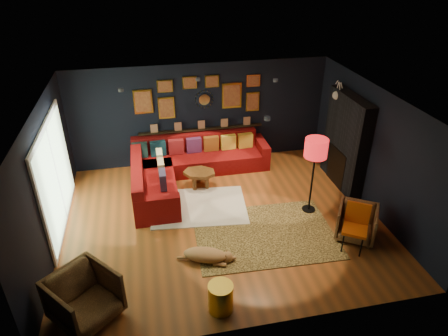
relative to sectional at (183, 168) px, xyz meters
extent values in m
plane|color=#9C4F20|center=(0.61, -1.81, -0.32)|extent=(6.50, 6.50, 0.00)
plane|color=black|center=(0.61, 0.94, 0.98)|extent=(6.50, 0.00, 6.50)
plane|color=black|center=(0.61, -4.56, 0.98)|extent=(6.50, 0.00, 6.50)
plane|color=black|center=(-2.64, -1.81, 0.98)|extent=(0.00, 5.50, 5.50)
plane|color=black|center=(3.86, -1.81, 0.98)|extent=(0.00, 5.50, 5.50)
plane|color=beige|center=(0.61, -1.81, 2.28)|extent=(6.50, 6.50, 0.00)
cube|color=maroon|center=(0.41, 0.44, -0.11)|extent=(3.20, 0.95, 0.42)
cube|color=maroon|center=(0.41, 0.80, 0.31)|extent=(3.20, 0.24, 0.46)
cube|color=maroon|center=(2.11, 0.44, 0.00)|extent=(0.22, 0.95, 0.64)
cube|color=maroon|center=(-0.71, -0.66, -0.11)|extent=(0.95, 2.20, 0.42)
cube|color=maroon|center=(-1.07, -0.66, 0.31)|extent=(0.24, 2.20, 0.46)
cube|color=maroon|center=(-0.71, -1.66, 0.00)|extent=(0.95, 0.22, 0.64)
cube|color=#214A4E|center=(-0.99, 0.59, 0.30)|extent=(0.38, 0.14, 0.38)
cube|color=navy|center=(-0.54, 0.59, 0.30)|extent=(0.38, 0.14, 0.38)
cube|color=maroon|center=(-0.09, 0.59, 0.30)|extent=(0.38, 0.14, 0.38)
cube|color=#572556|center=(0.36, 0.59, 0.30)|extent=(0.38, 0.14, 0.38)
cube|color=brown|center=(0.81, 0.59, 0.30)|extent=(0.38, 0.14, 0.38)
cube|color=yellow|center=(1.26, 0.59, 0.30)|extent=(0.38, 0.14, 0.38)
cube|color=gold|center=(1.71, 0.59, 0.30)|extent=(0.38, 0.14, 0.38)
cube|color=beige|center=(-0.53, 0.04, 0.30)|extent=(0.14, 0.38, 0.38)
cube|color=tan|center=(-0.53, -0.46, 0.30)|extent=(0.14, 0.38, 0.38)
cube|color=#2F2945|center=(-0.53, -0.96, 0.30)|extent=(0.14, 0.38, 0.38)
cube|color=black|center=(0.61, 0.87, 0.60)|extent=(3.20, 0.12, 0.04)
cube|color=gold|center=(-0.79, 0.91, 1.43)|extent=(0.45, 0.03, 0.60)
cube|color=#99622F|center=(-0.79, 0.89, 1.43)|extent=(0.38, 0.01, 0.51)
cube|color=gold|center=(-0.24, 0.91, 1.23)|extent=(0.40, 0.03, 0.55)
cube|color=#99622F|center=(-0.24, 0.89, 1.23)|extent=(0.34, 0.01, 0.47)
cube|color=gold|center=(-0.24, 0.91, 1.78)|extent=(0.38, 0.03, 0.30)
cube|color=#99622F|center=(-0.24, 0.89, 1.78)|extent=(0.32, 0.01, 0.25)
cube|color=gold|center=(1.41, 0.91, 1.43)|extent=(0.50, 0.03, 0.65)
cube|color=#99622F|center=(1.41, 0.89, 1.43)|extent=(0.42, 0.01, 0.55)
cube|color=gold|center=(1.96, 0.91, 1.23)|extent=(0.35, 0.03, 0.50)
cube|color=#99622F|center=(1.96, 0.89, 1.23)|extent=(0.30, 0.01, 0.42)
cube|color=gold|center=(1.96, 0.91, 1.78)|extent=(0.35, 0.03, 0.30)
cube|color=#99622F|center=(1.96, 0.89, 1.78)|extent=(0.30, 0.01, 0.25)
cube|color=gold|center=(0.36, 0.91, 1.83)|extent=(0.35, 0.03, 0.30)
cube|color=#99622F|center=(0.36, 0.89, 1.83)|extent=(0.30, 0.01, 0.25)
cube|color=gold|center=(0.91, 0.91, 1.83)|extent=(0.35, 0.03, 0.30)
cube|color=#99622F|center=(0.91, 0.89, 1.83)|extent=(0.30, 0.01, 0.25)
cylinder|color=silver|center=(0.71, 0.91, 1.38)|extent=(0.28, 0.03, 0.28)
cone|color=gold|center=(0.93, 0.91, 1.38)|extent=(0.03, 0.16, 0.03)
cone|color=gold|center=(0.92, 0.91, 1.46)|extent=(0.04, 0.16, 0.04)
cone|color=gold|center=(0.87, 0.91, 1.53)|extent=(0.04, 0.16, 0.04)
cone|color=gold|center=(0.80, 0.91, 1.58)|extent=(0.04, 0.16, 0.04)
cone|color=gold|center=(0.71, 0.91, 1.60)|extent=(0.03, 0.16, 0.03)
cone|color=gold|center=(0.63, 0.91, 1.58)|extent=(0.04, 0.16, 0.04)
cone|color=gold|center=(0.56, 0.91, 1.53)|extent=(0.04, 0.16, 0.04)
cone|color=gold|center=(0.51, 0.91, 1.46)|extent=(0.04, 0.16, 0.04)
cone|color=gold|center=(0.49, 0.91, 1.38)|extent=(0.03, 0.16, 0.03)
cone|color=gold|center=(0.51, 0.91, 1.29)|extent=(0.04, 0.16, 0.04)
cone|color=gold|center=(0.56, 0.91, 1.22)|extent=(0.04, 0.16, 0.04)
cone|color=gold|center=(0.63, 0.91, 1.17)|extent=(0.04, 0.16, 0.04)
cone|color=gold|center=(0.71, 0.91, 1.16)|extent=(0.03, 0.16, 0.03)
cone|color=gold|center=(0.80, 0.91, 1.17)|extent=(0.04, 0.16, 0.04)
cone|color=gold|center=(0.87, 0.91, 1.22)|extent=(0.04, 0.16, 0.04)
cone|color=gold|center=(0.92, 0.91, 1.29)|extent=(0.04, 0.16, 0.04)
cube|color=black|center=(3.71, -0.91, 0.78)|extent=(0.30, 1.60, 2.20)
cube|color=black|center=(3.65, -0.91, 0.13)|extent=(0.20, 0.80, 0.90)
cone|color=white|center=(3.80, -0.41, 1.73)|extent=(0.35, 0.28, 0.28)
sphere|color=white|center=(3.58, -0.41, 1.73)|extent=(0.20, 0.20, 0.20)
cylinder|color=white|center=(3.60, -0.47, 1.90)|extent=(0.02, 0.10, 0.28)
cylinder|color=white|center=(3.60, -0.35, 1.90)|extent=(0.02, 0.10, 0.28)
cube|color=white|center=(-2.61, -1.21, 0.78)|extent=(0.04, 2.80, 2.20)
cube|color=#A2C496|center=(-2.58, -1.21, 0.78)|extent=(0.01, 2.60, 2.00)
cube|color=white|center=(-2.58, -1.21, 0.78)|extent=(0.02, 0.06, 2.00)
cylinder|color=black|center=(-1.19, -0.61, 2.24)|extent=(0.10, 0.10, 0.06)
cylinder|color=black|center=(0.41, -0.21, 2.24)|extent=(0.10, 0.10, 0.06)
cylinder|color=black|center=(2.01, -0.61, 2.24)|extent=(0.10, 0.10, 0.06)
cylinder|color=black|center=(1.21, -2.61, 2.24)|extent=(0.10, 0.10, 0.06)
cube|color=silver|center=(0.20, -1.26, -0.31)|extent=(2.19, 1.70, 0.03)
cube|color=#AF9049|center=(1.35, -2.46, -0.31)|extent=(2.83, 2.07, 0.02)
cylinder|color=brown|center=(0.20, -0.55, -0.14)|extent=(0.10, 0.10, 0.31)
cylinder|color=brown|center=(0.49, -0.55, -0.14)|extent=(0.10, 0.10, 0.31)
cylinder|color=brown|center=(0.35, -0.21, -0.14)|extent=(0.10, 0.10, 0.31)
cylinder|color=#A61B27|center=(-0.69, -0.31, -0.14)|extent=(0.49, 0.49, 0.32)
imported|color=tan|center=(-1.94, -3.86, 0.13)|extent=(1.21, 1.20, 0.91)
imported|color=tan|center=(3.06, -2.89, 0.05)|extent=(0.98, 0.96, 0.75)
cylinder|color=gold|center=(0.11, -4.12, -0.07)|extent=(0.40, 0.40, 0.50)
cylinder|color=black|center=(2.61, -3.27, -0.09)|extent=(0.03, 0.03, 0.46)
cylinder|color=black|center=(2.88, -3.45, -0.09)|extent=(0.03, 0.03, 0.46)
cylinder|color=black|center=(2.79, -2.99, -0.09)|extent=(0.03, 0.03, 0.46)
cylinder|color=black|center=(3.06, -3.17, -0.09)|extent=(0.03, 0.03, 0.46)
cube|color=orange|center=(2.83, -3.22, 0.14)|extent=(0.61, 0.61, 0.06)
cube|color=orange|center=(2.94, -3.06, 0.39)|extent=(0.40, 0.28, 0.44)
cylinder|color=black|center=(2.53, -1.86, -0.30)|extent=(0.29, 0.29, 0.04)
cylinder|color=black|center=(2.53, -1.86, 0.41)|extent=(0.04, 0.04, 1.38)
cylinder|color=#B11215|center=(2.53, -1.86, 1.19)|extent=(0.47, 0.47, 0.39)
camera|label=1|loc=(-0.74, -8.49, 4.75)|focal=32.00mm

